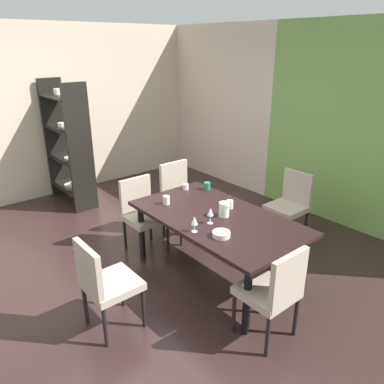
{
  "coord_description": "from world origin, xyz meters",
  "views": [
    {
      "loc": [
        3.31,
        -2.03,
        2.41
      ],
      "look_at": [
        0.3,
        0.48,
        0.85
      ],
      "focal_mm": 35.0,
      "sensor_mm": 36.0,
      "label": 1
    }
  ],
  "objects_px": {
    "dining_table": "(217,222)",
    "pitcher_east": "(224,209)",
    "cup_center": "(166,200)",
    "cup_left": "(230,204)",
    "display_shelf": "(68,143)",
    "wine_glass_corner": "(194,221)",
    "chair_left_far": "(179,197)",
    "chair_head_far": "(290,202)",
    "wine_glass_right": "(210,212)",
    "chair_head_near": "(104,281)",
    "cup_rear": "(207,186)",
    "serving_bowl_near_shelf": "(221,234)",
    "chair_left_near": "(142,211)",
    "cup_near_window": "(186,187)",
    "chair_right_near": "(274,289)"
  },
  "relations": [
    {
      "from": "dining_table",
      "to": "chair_left_near",
      "type": "bearing_deg",
      "value": -163.81
    },
    {
      "from": "chair_left_near",
      "to": "chair_head_near",
      "type": "bearing_deg",
      "value": 44.49
    },
    {
      "from": "chair_head_far",
      "to": "chair_head_near",
      "type": "xyz_separation_m",
      "value": [
        0.03,
        -2.66,
        -0.0
      ]
    },
    {
      "from": "dining_table",
      "to": "wine_glass_corner",
      "type": "distance_m",
      "value": 0.46
    },
    {
      "from": "chair_right_near",
      "to": "wine_glass_right",
      "type": "bearing_deg",
      "value": 82.41
    },
    {
      "from": "chair_left_far",
      "to": "wine_glass_corner",
      "type": "distance_m",
      "value": 1.37
    },
    {
      "from": "cup_left",
      "to": "chair_head_far",
      "type": "bearing_deg",
      "value": 88.36
    },
    {
      "from": "display_shelf",
      "to": "cup_near_window",
      "type": "distance_m",
      "value": 2.29
    },
    {
      "from": "dining_table",
      "to": "cup_center",
      "type": "bearing_deg",
      "value": -159.18
    },
    {
      "from": "chair_head_far",
      "to": "wine_glass_right",
      "type": "distance_m",
      "value": 1.54
    },
    {
      "from": "chair_head_near",
      "to": "serving_bowl_near_shelf",
      "type": "relative_size",
      "value": 5.21
    },
    {
      "from": "chair_left_near",
      "to": "pitcher_east",
      "type": "relative_size",
      "value": 5.76
    },
    {
      "from": "dining_table",
      "to": "chair_right_near",
      "type": "height_order",
      "value": "chair_right_near"
    },
    {
      "from": "cup_center",
      "to": "cup_left",
      "type": "bearing_deg",
      "value": 41.3
    },
    {
      "from": "chair_head_far",
      "to": "display_shelf",
      "type": "bearing_deg",
      "value": 29.29
    },
    {
      "from": "chair_head_near",
      "to": "cup_rear",
      "type": "height_order",
      "value": "chair_head_near"
    },
    {
      "from": "chair_head_far",
      "to": "chair_left_near",
      "type": "height_order",
      "value": "chair_left_near"
    },
    {
      "from": "wine_glass_corner",
      "to": "chair_left_far",
      "type": "bearing_deg",
      "value": 148.35
    },
    {
      "from": "chair_left_near",
      "to": "cup_left",
      "type": "xyz_separation_m",
      "value": [
        0.96,
        0.54,
        0.26
      ]
    },
    {
      "from": "dining_table",
      "to": "cup_center",
      "type": "distance_m",
      "value": 0.64
    },
    {
      "from": "cup_rear",
      "to": "cup_left",
      "type": "relative_size",
      "value": 0.99
    },
    {
      "from": "serving_bowl_near_shelf",
      "to": "chair_right_near",
      "type": "bearing_deg",
      "value": -1.49
    },
    {
      "from": "wine_glass_right",
      "to": "serving_bowl_near_shelf",
      "type": "height_order",
      "value": "wine_glass_right"
    },
    {
      "from": "pitcher_east",
      "to": "dining_table",
      "type": "bearing_deg",
      "value": -133.66
    },
    {
      "from": "cup_rear",
      "to": "cup_center",
      "type": "relative_size",
      "value": 0.93
    },
    {
      "from": "chair_left_far",
      "to": "cup_rear",
      "type": "bearing_deg",
      "value": 109.52
    },
    {
      "from": "wine_glass_right",
      "to": "cup_rear",
      "type": "bearing_deg",
      "value": 140.01
    },
    {
      "from": "dining_table",
      "to": "chair_left_near",
      "type": "height_order",
      "value": "chair_left_near"
    },
    {
      "from": "dining_table",
      "to": "cup_near_window",
      "type": "distance_m",
      "value": 0.84
    },
    {
      "from": "display_shelf",
      "to": "cup_left",
      "type": "distance_m",
      "value": 3.02
    },
    {
      "from": "chair_right_near",
      "to": "cup_left",
      "type": "distance_m",
      "value": 1.23
    },
    {
      "from": "wine_glass_corner",
      "to": "cup_near_window",
      "type": "xyz_separation_m",
      "value": [
        -0.92,
        0.64,
        -0.08
      ]
    },
    {
      "from": "chair_right_near",
      "to": "chair_left_near",
      "type": "distance_m",
      "value": 2.03
    },
    {
      "from": "chair_right_near",
      "to": "chair_head_near",
      "type": "height_order",
      "value": "chair_right_near"
    },
    {
      "from": "chair_head_far",
      "to": "serving_bowl_near_shelf",
      "type": "xyz_separation_m",
      "value": [
        0.38,
        -1.61,
        0.24
      ]
    },
    {
      "from": "chair_head_far",
      "to": "chair_head_near",
      "type": "bearing_deg",
      "value": 90.58
    },
    {
      "from": "chair_right_near",
      "to": "chair_head_far",
      "type": "distance_m",
      "value": 1.93
    },
    {
      "from": "chair_head_near",
      "to": "cup_rear",
      "type": "xyz_separation_m",
      "value": [
        -0.64,
        1.76,
        0.26
      ]
    },
    {
      "from": "chair_left_near",
      "to": "chair_head_far",
      "type": "bearing_deg",
      "value": 148.65
    },
    {
      "from": "wine_glass_right",
      "to": "pitcher_east",
      "type": "distance_m",
      "value": 0.23
    },
    {
      "from": "dining_table",
      "to": "display_shelf",
      "type": "height_order",
      "value": "display_shelf"
    },
    {
      "from": "dining_table",
      "to": "chair_head_far",
      "type": "bearing_deg",
      "value": 91.09
    },
    {
      "from": "dining_table",
      "to": "wine_glass_right",
      "type": "height_order",
      "value": "wine_glass_right"
    },
    {
      "from": "chair_head_far",
      "to": "cup_center",
      "type": "bearing_deg",
      "value": 70.03
    },
    {
      "from": "chair_head_far",
      "to": "pitcher_east",
      "type": "height_order",
      "value": "chair_head_far"
    },
    {
      "from": "dining_table",
      "to": "cup_near_window",
      "type": "relative_size",
      "value": 25.57
    },
    {
      "from": "dining_table",
      "to": "pitcher_east",
      "type": "bearing_deg",
      "value": 46.34
    },
    {
      "from": "dining_table",
      "to": "serving_bowl_near_shelf",
      "type": "bearing_deg",
      "value": -38.14
    },
    {
      "from": "chair_right_near",
      "to": "cup_near_window",
      "type": "relative_size",
      "value": 12.26
    },
    {
      "from": "chair_head_near",
      "to": "wine_glass_corner",
      "type": "bearing_deg",
      "value": 82.94
    }
  ]
}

